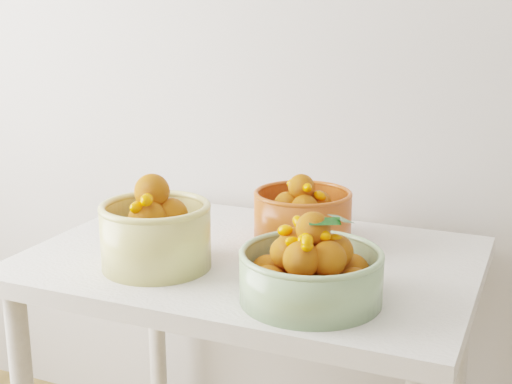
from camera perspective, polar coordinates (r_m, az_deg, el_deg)
table at (r=1.67m, az=-0.31°, el=-8.15°), size 1.00×0.70×0.75m
bowl_cream at (r=1.55m, az=-8.05°, el=-3.22°), size 0.31×0.31×0.21m
bowl_green at (r=1.37m, az=4.42°, el=-6.31°), size 0.36×0.36×0.18m
bowl_orange at (r=1.70m, az=3.74°, el=-1.89°), size 0.27×0.27×0.17m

